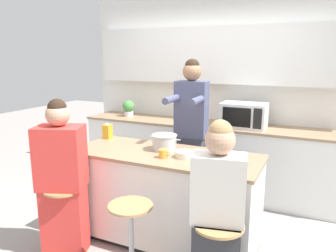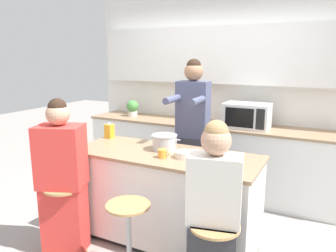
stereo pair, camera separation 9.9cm
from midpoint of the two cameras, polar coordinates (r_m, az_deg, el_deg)
The scene contains 17 objects.
ground_plane at distance 3.50m, azimuth 0.28°, elevation -19.16°, with size 16.00×16.00×0.00m, color gray.
wall_back at distance 4.58m, azimuth 10.05°, elevation 8.50°, with size 3.91×0.22×2.70m.
back_counter at distance 4.50m, azimuth 8.43°, elevation -5.46°, with size 3.62×0.62×0.94m.
kitchen_island at distance 3.28m, azimuth 0.29°, elevation -12.27°, with size 1.82×0.73×0.91m.
bar_stool_leftmost at distance 3.28m, azimuth -16.58°, elevation -15.00°, with size 0.38×0.38×0.65m.
bar_stool_center at distance 2.85m, azimuth -5.78°, elevation -18.94°, with size 0.38×0.38×0.65m.
person_cooking at distance 3.69m, azimuth 5.04°, elevation -2.14°, with size 0.38×0.58×1.79m.
person_wrapped_blanket at distance 3.15m, azimuth -17.03°, elevation -9.18°, with size 0.48×0.42×1.46m.
person_seated_near at distance 2.47m, azimuth 9.12°, elevation -16.16°, with size 0.41×0.33×1.40m.
cooking_pot at distance 3.21m, azimuth 0.28°, elevation -2.86°, with size 0.34×0.25×0.15m.
fruit_bowl at distance 2.99m, azimuth 3.70°, elevation -4.97°, with size 0.17×0.17×0.06m.
coffee_cup_near at distance 2.97m, azimuth -0.03°, elevation -4.83°, with size 0.11×0.08×0.08m.
coffee_cup_far at distance 2.80m, azimuth 9.07°, elevation -5.85°, with size 0.11×0.07×0.10m.
banana_bunch at distance 3.19m, azimuth 9.39°, elevation -4.10°, with size 0.16×0.11×0.05m.
juice_carton at distance 3.73m, azimuth -9.44°, elevation -0.86°, with size 0.08×0.08×0.17m.
microwave at distance 4.20m, azimuth 14.25°, elevation 1.78°, with size 0.56×0.37×0.31m.
potted_plant at distance 4.90m, azimuth -5.62°, elevation 3.21°, with size 0.18×0.18×0.24m.
Camera 2 is at (1.39, -2.65, 1.81)m, focal length 35.00 mm.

